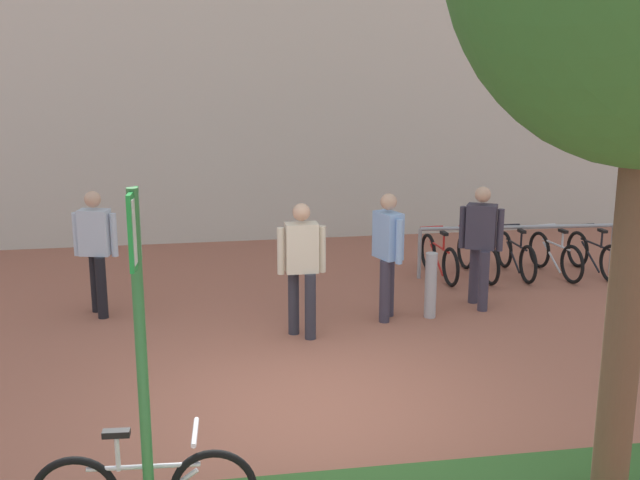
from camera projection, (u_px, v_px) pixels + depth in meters
The scene contains 8 objects.
ground_plane at pixel (314, 411), 8.01m from camera, with size 60.00×60.00×0.00m, color #9E5B47.
parking_sign_post at pixel (140, 322), 5.46m from camera, with size 0.08×0.36×2.68m.
bike_rack_cluster at pixel (517, 255), 12.65m from camera, with size 3.20×1.79×0.83m.
bollard_steel at pixel (431, 285), 10.68m from camera, with size 0.16×0.16×0.90m, color #ADADB2.
person_shirt_blue at pixel (302, 261), 9.85m from camera, with size 0.61×0.35×1.72m.
person_shirt_white at pixel (96, 245), 10.66m from camera, with size 0.59×0.43×1.72m.
person_casual_tan at pixel (388, 248), 10.49m from camera, with size 0.36×0.58×1.72m.
person_suited_navy at pixel (481, 239), 11.00m from camera, with size 0.55×0.50×1.72m.
Camera 1 is at (-1.16, -7.27, 3.59)m, focal length 44.56 mm.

